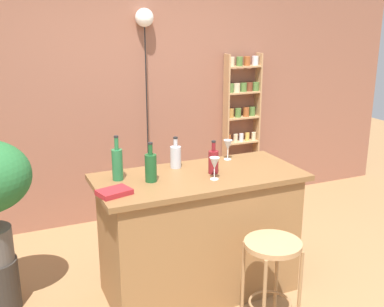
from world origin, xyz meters
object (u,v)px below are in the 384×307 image
Objects in this scene: cookbook at (114,192)px; pendant_globe_light at (145,23)px; bottle_spirits_clear at (117,163)px; bottle_vinegar at (176,156)px; wine_glass_left at (214,164)px; wine_glass_center at (228,146)px; bottle_wine_red at (213,161)px; spice_shelf at (242,124)px; bar_stool at (272,264)px; bottle_sauce_amber at (151,167)px.

cookbook is 0.10× the size of pendant_globe_light.
bottle_vinegar is (0.48, 0.10, -0.03)m from bottle_spirits_clear.
wine_glass_center is at bearing 51.23° from wine_glass_left.
bottle_wine_red is (0.21, -0.24, 0.00)m from bottle_vinegar.
spice_shelf reaches higher than bottle_wine_red.
bottle_spirits_clear is at bearing 168.46° from bottle_wine_red.
wine_glass_left is (-0.18, 0.52, 0.57)m from bar_stool.
bottle_sauce_amber is 0.45m from wine_glass_left.
bottle_vinegar is at bearing 131.08° from bottle_wine_red.
wine_glass_left is at bearing 108.61° from bar_stool.
bottle_vinegar is 0.46m from wine_glass_center.
bottle_spirits_clear is 0.24m from bottle_sauce_amber.
bottle_sauce_amber is 1.87m from pendant_globe_light.
bottle_spirits_clear is (-1.79, -1.38, 0.17)m from spice_shelf.
bottle_wine_red is at bearing -48.92° from bottle_vinegar.
bottle_sauce_amber is 0.35m from bottle_vinegar.
cookbook is at bearing -159.41° from wine_glass_center.
bottle_sauce_amber is 1.14× the size of bottle_wine_red.
wine_glass_center is (0.26, 0.26, 0.02)m from bottle_wine_red.
bottle_sauce_amber is at bearing -141.24° from bottle_vinegar.
bottle_spirits_clear is at bearing 148.81° from bottle_sauce_amber.
bottle_wine_red is 0.80m from cookbook.
spice_shelf reaches higher than wine_glass_left.
bottle_sauce_amber is 0.13× the size of pendant_globe_light.
bottle_spirits_clear is 0.95m from wine_glass_center.
bottle_wine_red is at bearing -5.45° from cookbook.
wine_glass_left is at bearing -67.30° from bottle_vinegar.
pendant_globe_light is (-1.10, 0.02, 1.10)m from spice_shelf.
bottle_spirits_clear is 0.70m from bottle_wine_red.
wine_glass_left and wine_glass_center have the same top height.
bottle_wine_red is 1.52× the size of wine_glass_center.
bar_stool is at bearing -86.87° from pendant_globe_light.
bottle_sauce_amber is (-1.58, -1.51, 0.15)m from spice_shelf.
bottle_sauce_amber is at bearing -107.48° from pendant_globe_light.
spice_shelf reaches higher than cookbook.
pendant_globe_light is (0.00, 1.55, 0.96)m from bottle_wine_red.
bottle_wine_red is at bearing 66.94° from wine_glass_left.
bottle_spirits_clear reaches higher than bottle_vinegar.
wine_glass_center is at bearing 5.62° from cookbook.
bottle_wine_red is (-1.10, -1.53, 0.14)m from spice_shelf.
bottle_spirits_clear is 0.15× the size of pendant_globe_light.
pendant_globe_light is at bearing 89.96° from bottle_wine_red.
cookbook is at bearing -154.19° from bottle_sauce_amber.
wine_glass_left is at bearing -18.47° from bottle_sauce_amber.
pendant_globe_light reaches higher than bottle_wine_red.
bottle_spirits_clear is at bearing 135.76° from bar_stool.
spice_shelf is 6.77× the size of bottle_wine_red.
pendant_globe_light is (-0.12, 2.20, 1.50)m from bar_stool.
wine_glass_left is 0.50m from wine_glass_center.
wine_glass_left is at bearing -113.06° from bottle_wine_red.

